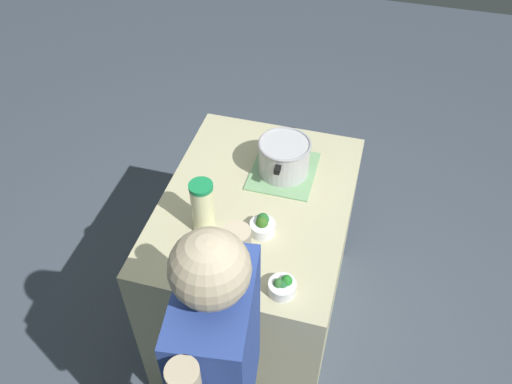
{
  "coord_description": "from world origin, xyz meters",
  "views": [
    {
      "loc": [
        1.53,
        0.42,
        2.54
      ],
      "look_at": [
        0.0,
        0.0,
        0.95
      ],
      "focal_mm": 37.54,
      "sensor_mm": 36.0,
      "label": 1
    }
  ],
  "objects_px": {
    "broccoli_bowl_front": "(262,225)",
    "broccoli_bowl_back": "(193,259)",
    "broccoli_bowl_center": "(282,286)",
    "cooking_pot": "(284,156)",
    "lemonade_pitcher": "(203,207)"
  },
  "relations": [
    {
      "from": "broccoli_bowl_front",
      "to": "broccoli_bowl_center",
      "type": "relative_size",
      "value": 1.01
    },
    {
      "from": "cooking_pot",
      "to": "broccoli_bowl_front",
      "type": "distance_m",
      "value": 0.37
    },
    {
      "from": "lemonade_pitcher",
      "to": "broccoli_bowl_front",
      "type": "relative_size",
      "value": 2.33
    },
    {
      "from": "lemonade_pitcher",
      "to": "broccoli_bowl_front",
      "type": "xyz_separation_m",
      "value": [
        -0.04,
        0.23,
        -0.09
      ]
    },
    {
      "from": "lemonade_pitcher",
      "to": "broccoli_bowl_center",
      "type": "relative_size",
      "value": 2.34
    },
    {
      "from": "cooking_pot",
      "to": "broccoli_bowl_center",
      "type": "height_order",
      "value": "cooking_pot"
    },
    {
      "from": "cooking_pot",
      "to": "broccoli_bowl_front",
      "type": "relative_size",
      "value": 2.88
    },
    {
      "from": "cooking_pot",
      "to": "broccoli_bowl_back",
      "type": "xyz_separation_m",
      "value": [
        0.59,
        -0.22,
        -0.06
      ]
    },
    {
      "from": "broccoli_bowl_front",
      "to": "broccoli_bowl_center",
      "type": "bearing_deg",
      "value": 28.73
    },
    {
      "from": "broccoli_bowl_center",
      "to": "broccoli_bowl_back",
      "type": "height_order",
      "value": "broccoli_bowl_back"
    },
    {
      "from": "broccoli_bowl_front",
      "to": "broccoli_bowl_back",
      "type": "xyz_separation_m",
      "value": [
        0.23,
        -0.21,
        -0.0
      ]
    },
    {
      "from": "cooking_pot",
      "to": "broccoli_bowl_back",
      "type": "height_order",
      "value": "cooking_pot"
    },
    {
      "from": "broccoli_bowl_front",
      "to": "broccoli_bowl_back",
      "type": "distance_m",
      "value": 0.31
    },
    {
      "from": "lemonade_pitcher",
      "to": "broccoli_bowl_back",
      "type": "bearing_deg",
      "value": 5.15
    },
    {
      "from": "broccoli_bowl_front",
      "to": "broccoli_bowl_back",
      "type": "relative_size",
      "value": 0.86
    }
  ]
}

